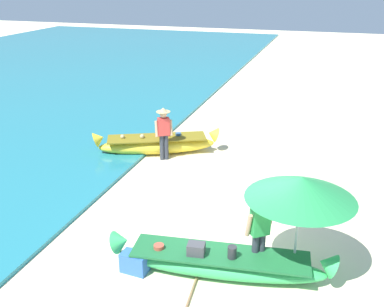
% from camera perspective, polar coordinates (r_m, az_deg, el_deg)
% --- Properties ---
extents(ground_plane, '(80.00, 80.00, 0.00)m').
position_cam_1_polar(ground_plane, '(10.52, 4.75, -10.48)').
color(ground_plane, beige).
extents(boat_green_foreground, '(4.50, 1.28, 0.77)m').
position_cam_1_polar(boat_green_foreground, '(9.27, 3.44, -13.40)').
color(boat_green_foreground, '#38B760').
rests_on(boat_green_foreground, ground).
extents(boat_yellow_midground, '(3.97, 2.35, 0.88)m').
position_cam_1_polar(boat_yellow_midground, '(15.08, -4.39, 1.19)').
color(boat_yellow_midground, yellow).
rests_on(boat_yellow_midground, ground).
extents(person_vendor_hatted, '(0.57, 0.46, 1.72)m').
position_cam_1_polar(person_vendor_hatted, '(14.32, -3.56, 2.95)').
color(person_vendor_hatted, '#333842').
rests_on(person_vendor_hatted, ground).
extents(person_tourist_customer, '(0.55, 0.49, 1.64)m').
position_cam_1_polar(person_tourist_customer, '(9.07, 8.43, -9.52)').
color(person_tourist_customer, '#333842').
rests_on(person_tourist_customer, ground).
extents(patio_umbrella_large, '(2.09, 2.09, 2.10)m').
position_cam_1_polar(patio_umbrella_large, '(8.69, 13.47, -4.27)').
color(patio_umbrella_large, '#B7B7BC').
rests_on(patio_umbrella_large, ground).
extents(cooler_box, '(0.56, 0.37, 0.42)m').
position_cam_1_polar(cooler_box, '(9.41, -7.18, -13.37)').
color(cooler_box, blue).
rests_on(cooler_box, ground).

